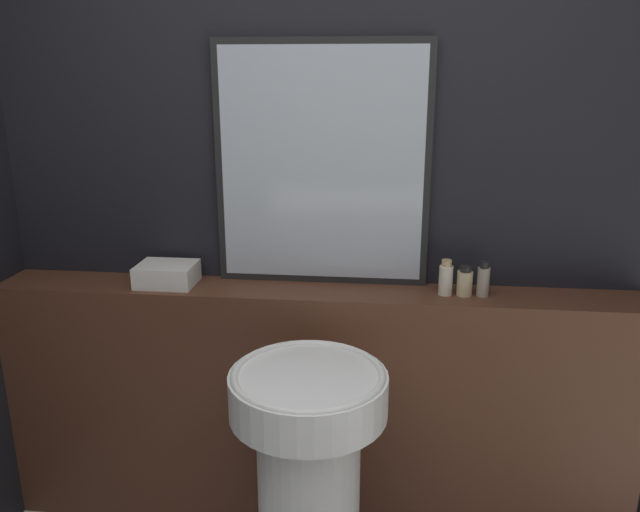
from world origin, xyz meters
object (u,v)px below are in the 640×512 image
object	(u,v)px
conditioner_bottle	(465,282)
lotion_bottle	(483,280)
pedestal_sink	(309,475)
mirror	(322,166)
shampoo_bottle	(446,279)
towel_stack	(167,274)

from	to	relation	value
conditioner_bottle	lotion_bottle	distance (m)	0.07
pedestal_sink	mirror	distance (m)	1.07
pedestal_sink	lotion_bottle	world-z (taller)	lotion_bottle
shampoo_bottle	lotion_bottle	size ratio (longest dim) A/B	1.02
pedestal_sink	towel_stack	bearing A→B (deg)	142.83
mirror	conditioner_bottle	bearing A→B (deg)	-10.60
towel_stack	shampoo_bottle	xyz separation A→B (m)	(1.04, 0.00, 0.02)
mirror	pedestal_sink	bearing A→B (deg)	-88.25
shampoo_bottle	conditioner_bottle	world-z (taller)	shampoo_bottle
pedestal_sink	conditioner_bottle	bearing A→B (deg)	41.51
lotion_bottle	conditioner_bottle	bearing A→B (deg)	180.00
pedestal_sink	lotion_bottle	size ratio (longest dim) A/B	6.88
conditioner_bottle	lotion_bottle	size ratio (longest dim) A/B	0.85
pedestal_sink	lotion_bottle	bearing A→B (deg)	38.15
towel_stack	shampoo_bottle	distance (m)	1.04
pedestal_sink	towel_stack	size ratio (longest dim) A/B	4.09
towel_stack	conditioner_bottle	size ratio (longest dim) A/B	1.97
shampoo_bottle	conditioner_bottle	xyz separation A→B (m)	(0.07, 0.00, -0.01)
towel_stack	pedestal_sink	bearing A→B (deg)	-37.17
mirror	towel_stack	xyz separation A→B (m)	(-0.58, -0.10, -0.41)
pedestal_sink	towel_stack	distance (m)	0.91
towel_stack	conditioner_bottle	distance (m)	1.11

